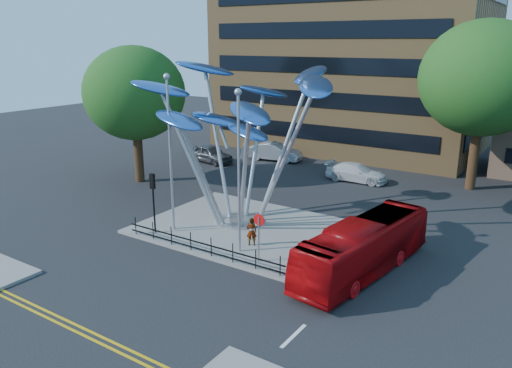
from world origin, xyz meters
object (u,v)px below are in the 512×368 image
Objects in this scene: tree_left at (134,94)px; parked_car_left at (210,154)px; tree_right at (483,79)px; street_lamp_right at (239,158)px; pedestrian at (251,232)px; parked_car_mid at (275,152)px; parked_car_right at (356,173)px; leaf_sculpture at (239,109)px; no_entry_sign_island at (259,229)px; red_bus at (364,247)px; traffic_light_island at (153,191)px; street_lamp_left at (170,140)px.

parked_car_left is (0.64, 8.00, -6.01)m from tree_left.
tree_right is 2.63× the size of parked_car_left.
street_lamp_right is 5.46× the size of pedestrian.
parked_car_right is (8.99, -2.51, -0.11)m from parked_car_mid.
pedestrian is at bearing 85.69° from street_lamp_right.
leaf_sculpture is 17.11m from parked_car_left.
red_bus is at bearing 23.22° from no_entry_sign_island.
parked_car_mid is (5.14, 11.83, -5.99)m from tree_left.
street_lamp_right reaches higher than traffic_light_island.
traffic_light_island is (9.00, -7.50, -4.18)m from tree_left.
parked_car_right is at bearing 73.04° from traffic_light_island.
red_bus is (11.60, 1.99, -1.33)m from traffic_light_island.
tree_right is 20.75m from pedestrian.
parked_car_left is at bearing 134.93° from leaf_sculpture.
street_lamp_left is 19.38m from parked_car_mid.
street_lamp_right is 2.42× the size of traffic_light_island.
pedestrian is 20.19m from parked_car_mid.
parked_car_right is at bearing 33.41° from tree_left.
parked_car_right is at bearing -75.80° from parked_car_left.
pedestrian is 19.76m from parked_car_left.
tree_right is 7.97× the size of pedestrian.
leaf_sculpture is 2.66× the size of parked_car_right.
pedestrian is at bearing 5.49° from street_lamp_left.
tree_left is 0.81× the size of leaf_sculpture.
tree_left is 4.21× the size of no_entry_sign_island.
tree_left is at bearing 140.19° from traffic_light_island.
tree_left is 2.15× the size of parked_car_right.
street_lamp_left is at bearing -139.95° from parked_car_left.
pedestrian is at bearing -45.54° from leaf_sculpture.
street_lamp_right reaches higher than no_entry_sign_island.
parked_car_left is (-21.36, -4.00, -7.25)m from tree_right.
tree_right reaches higher than red_bus.
no_entry_sign_island is 0.50× the size of parked_car_mid.
red_bus is at bearing 13.72° from street_lamp_right.
red_bus is 6.06m from pedestrian.
parked_car_mid reaches higher than parked_car_left.
no_entry_sign_island is at bearing -126.61° from parked_car_left.
parked_car_mid is (-16.86, -0.17, -7.23)m from tree_right.
pedestrian is 15.34m from parked_car_right.
leaf_sculpture reaches higher than no_entry_sign_island.
tree_left is at bearing 154.23° from street_lamp_right.
tree_right reaches higher than street_lamp_right.
parked_car_mid reaches higher than parked_car_right.
leaf_sculpture is 6.65m from traffic_light_island.
parked_car_mid is (4.50, 3.83, 0.03)m from parked_car_left.
street_lamp_right is at bearing 162.13° from no_entry_sign_island.
parked_car_mid is at bearing 70.63° from parked_car_right.
parked_car_right is (4.63, 15.82, -4.66)m from street_lamp_left.
street_lamp_left is (9.50, -6.50, -1.44)m from tree_left.
tree_left is 16.83m from pedestrian.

